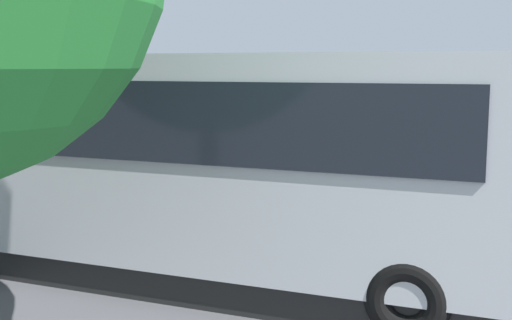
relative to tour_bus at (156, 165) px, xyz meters
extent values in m
plane|color=#4C4C51|center=(-1.73, -5.11, -1.65)|extent=(80.00, 80.00, 0.00)
cube|color=#B7BABF|center=(-0.01, 0.00, 0.20)|extent=(11.14, 2.65, 2.80)
cube|color=black|center=(-0.03, -1.27, 0.76)|extent=(9.33, 0.17, 1.01)
cube|color=black|center=(0.01, 1.27, 0.76)|extent=(9.33, 0.17, 1.01)
cube|color=#198C3F|center=(-0.03, -1.26, -0.36)|extent=(9.77, 0.16, 0.28)
cube|color=black|center=(-0.01, 0.00, -1.42)|extent=(10.25, 2.44, 0.45)
torus|color=black|center=(3.86, -1.18, -1.15)|extent=(1.00, 0.33, 1.00)
torus|color=black|center=(-3.91, -1.08, -1.15)|extent=(1.00, 0.33, 1.00)
torus|color=black|center=(-3.88, 1.18, -1.15)|extent=(1.00, 0.33, 1.00)
cylinder|color=black|center=(-1.76, -2.83, -1.17)|extent=(0.13, 0.13, 0.77)
cube|color=black|center=(-1.76, -2.87, -1.60)|extent=(0.11, 0.26, 0.10)
cylinder|color=black|center=(-1.92, -2.84, -1.17)|extent=(0.13, 0.13, 0.77)
cube|color=black|center=(-1.92, -2.88, -1.60)|extent=(0.11, 0.26, 0.10)
cube|color=navy|center=(-1.84, -2.83, -0.46)|extent=(0.39, 0.30, 0.64)
cylinder|color=navy|center=(-1.60, -2.82, -0.45)|extent=(0.09, 0.09, 0.61)
sphere|color=tan|center=(-1.60, -2.82, -0.75)|extent=(0.09, 0.09, 0.09)
cylinder|color=navy|center=(-2.08, -2.84, -0.45)|extent=(0.09, 0.09, 0.61)
sphere|color=tan|center=(-2.08, -2.84, -0.75)|extent=(0.09, 0.09, 0.09)
sphere|color=tan|center=(-1.84, -2.83, -0.01)|extent=(0.24, 0.24, 0.23)
cylinder|color=black|center=(-0.42, -2.73, -1.19)|extent=(0.14, 0.14, 0.75)
cube|color=black|center=(-0.41, -2.77, -1.60)|extent=(0.15, 0.28, 0.10)
cylinder|color=black|center=(-0.57, -2.77, -1.19)|extent=(0.14, 0.14, 0.75)
cube|color=black|center=(-0.56, -2.81, -1.60)|extent=(0.15, 0.28, 0.10)
cube|color=maroon|center=(-0.49, -2.75, -0.50)|extent=(0.43, 0.35, 0.62)
cylinder|color=maroon|center=(-0.26, -2.70, -0.49)|extent=(0.11, 0.11, 0.59)
sphere|color=tan|center=(-0.26, -2.70, -0.78)|extent=(0.11, 0.11, 0.09)
cylinder|color=maroon|center=(-0.73, -2.80, -0.49)|extent=(0.11, 0.11, 0.59)
sphere|color=tan|center=(-0.73, -2.80, -0.78)|extent=(0.11, 0.11, 0.09)
sphere|color=tan|center=(-0.49, -2.75, -0.06)|extent=(0.27, 0.27, 0.23)
cylinder|color=#473823|center=(0.59, -2.65, -1.18)|extent=(0.13, 0.13, 0.76)
cube|color=black|center=(0.59, -2.69, -1.60)|extent=(0.13, 0.27, 0.10)
cylinder|color=#473823|center=(0.43, -2.67, -1.18)|extent=(0.13, 0.13, 0.76)
cube|color=black|center=(0.43, -2.71, -1.60)|extent=(0.13, 0.27, 0.10)
cube|color=black|center=(0.51, -2.66, -0.49)|extent=(0.41, 0.32, 0.63)
cylinder|color=black|center=(0.75, -2.64, -0.47)|extent=(0.10, 0.10, 0.60)
sphere|color=tan|center=(0.75, -2.64, -0.77)|extent=(0.10, 0.10, 0.09)
cylinder|color=black|center=(0.27, -2.69, -0.47)|extent=(0.10, 0.10, 0.60)
sphere|color=tan|center=(0.27, -2.69, -0.77)|extent=(0.10, 0.10, 0.09)
sphere|color=tan|center=(0.51, -2.66, -0.04)|extent=(0.25, 0.25, 0.23)
torus|color=black|center=(1.03, -1.83, -1.35)|extent=(0.61, 0.23, 0.60)
cylinder|color=silver|center=(1.03, -1.83, -1.35)|extent=(0.14, 0.12, 0.12)
torus|color=black|center=(-0.40, -2.08, -1.35)|extent=(0.61, 0.23, 0.60)
cylinder|color=silver|center=(-0.40, -2.08, -1.35)|extent=(0.14, 0.14, 0.12)
cylinder|color=silver|center=(0.98, -1.84, -1.00)|extent=(0.32, 0.11, 0.67)
cube|color=red|center=(0.39, -1.94, -1.02)|extent=(0.88, 0.42, 0.36)
cube|color=black|center=(-0.09, -2.02, -0.97)|extent=(0.55, 0.30, 0.20)
cylinder|color=silver|center=(0.00, -1.86, -1.23)|extent=(0.46, 0.16, 0.08)
cylinder|color=black|center=(0.93, -1.85, -0.70)|extent=(0.13, 0.58, 0.04)
torus|color=black|center=(1.25, -7.11, -1.35)|extent=(0.60, 0.35, 0.60)
cylinder|color=silver|center=(1.25, -7.11, -1.35)|extent=(0.15, 0.14, 0.12)
torus|color=black|center=(2.31, -6.67, -0.47)|extent=(0.83, 0.45, 0.84)
cylinder|color=silver|center=(2.31, -6.67, -0.47)|extent=(0.16, 0.16, 0.12)
cylinder|color=silver|center=(1.09, -7.18, -1.04)|extent=(0.60, 0.30, 0.40)
cube|color=red|center=(1.54, -6.99, -0.69)|extent=(0.93, 0.60, 0.80)
cube|color=black|center=(1.87, -6.86, -0.36)|extent=(0.58, 0.41, 0.47)
cylinder|color=silver|center=(1.98, -6.96, -0.63)|extent=(0.41, 0.23, 0.34)
cylinder|color=black|center=(0.96, -7.24, -0.77)|extent=(0.26, 0.55, 0.04)
cube|color=black|center=(1.43, -7.04, -0.41)|extent=(0.61, 0.52, 0.56)
sphere|color=white|center=(1.04, -7.20, -0.52)|extent=(0.34, 0.34, 0.26)
cylinder|color=black|center=(1.15, -6.96, -0.59)|extent=(0.45, 0.26, 0.11)
cylinder|color=black|center=(1.67, -6.74, -0.56)|extent=(0.34, 0.22, 0.38)
cylinder|color=black|center=(1.29, -7.29, -0.59)|extent=(0.45, 0.26, 0.11)
cylinder|color=black|center=(1.81, -7.07, -0.56)|extent=(0.34, 0.22, 0.38)
cube|color=orange|center=(-0.60, -6.96, -1.63)|extent=(0.34, 0.34, 0.03)
cone|color=orange|center=(-0.60, -6.96, -1.32)|extent=(0.26, 0.26, 0.60)
cylinder|color=white|center=(-0.60, -6.96, -1.35)|extent=(0.19, 0.19, 0.07)
cube|color=white|center=(-2.62, -5.93, -1.64)|extent=(0.12, 3.90, 0.01)
cube|color=white|center=(0.25, -5.93, -1.64)|extent=(0.12, 4.18, 0.01)
camera|label=1|loc=(-4.92, 8.46, 1.45)|focal=46.50mm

